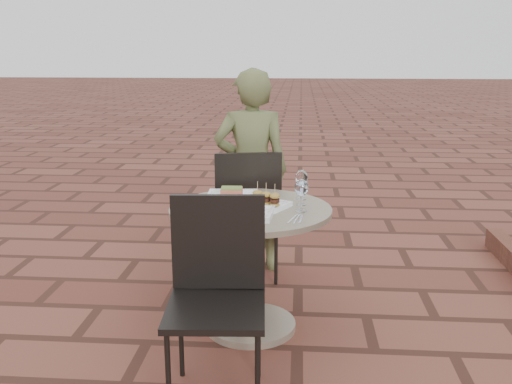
# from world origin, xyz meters

# --- Properties ---
(ground) EXTENTS (60.00, 60.00, 0.00)m
(ground) POSITION_xyz_m (0.00, 0.00, 0.00)
(ground) COLOR brown
(ground) RESTS_ON ground
(cafe_table) EXTENTS (0.90, 0.90, 0.73)m
(cafe_table) POSITION_xyz_m (-0.27, 0.22, 0.48)
(cafe_table) COLOR gray
(cafe_table) RESTS_ON ground
(chair_far) EXTENTS (0.52, 0.52, 0.93)m
(chair_far) POSITION_xyz_m (-0.36, 0.92, 0.55)
(chair_far) COLOR black
(chair_far) RESTS_ON ground
(chair_near) EXTENTS (0.47, 0.47, 0.93)m
(chair_near) POSITION_xyz_m (-0.37, -0.39, 0.55)
(chair_near) COLOR black
(chair_near) RESTS_ON ground
(diner) EXTENTS (0.57, 0.41, 1.46)m
(diner) POSITION_xyz_m (-0.35, 1.16, 0.73)
(diner) COLOR #535A31
(diner) RESTS_ON ground
(plate_salmon) EXTENTS (0.30, 0.30, 0.08)m
(plate_salmon) POSITION_xyz_m (-0.40, 0.36, 0.75)
(plate_salmon) COLOR white
(plate_salmon) RESTS_ON cafe_table
(plate_sliders) EXTENTS (0.30, 0.30, 0.14)m
(plate_sliders) POSITION_xyz_m (-0.19, 0.23, 0.76)
(plate_sliders) COLOR white
(plate_sliders) RESTS_ON cafe_table
(plate_tuna) EXTENTS (0.27, 0.27, 0.03)m
(plate_tuna) POSITION_xyz_m (-0.27, 0.05, 0.75)
(plate_tuna) COLOR white
(plate_tuna) RESTS_ON cafe_table
(wine_glass_right) EXTENTS (0.08, 0.08, 0.18)m
(wine_glass_right) POSITION_xyz_m (0.01, 0.17, 0.86)
(wine_glass_right) COLOR white
(wine_glass_right) RESTS_ON cafe_table
(wine_glass_mid) EXTENTS (0.07, 0.07, 0.17)m
(wine_glass_mid) POSITION_xyz_m (0.01, 0.43, 0.85)
(wine_glass_mid) COLOR white
(wine_glass_mid) RESTS_ON cafe_table
(wine_glass_far) EXTENTS (0.06, 0.06, 0.15)m
(wine_glass_far) POSITION_xyz_m (0.01, 0.30, 0.84)
(wine_glass_far) COLOR white
(wine_glass_far) RESTS_ON cafe_table
(steel_ramekin) EXTENTS (0.07, 0.07, 0.05)m
(steel_ramekin) POSITION_xyz_m (-0.55, 0.25, 0.75)
(steel_ramekin) COLOR silver
(steel_ramekin) RESTS_ON cafe_table
(cutlery_set) EXTENTS (0.10, 0.18, 0.00)m
(cutlery_set) POSITION_xyz_m (-0.02, 0.01, 0.73)
(cutlery_set) COLOR silver
(cutlery_set) RESTS_ON cafe_table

